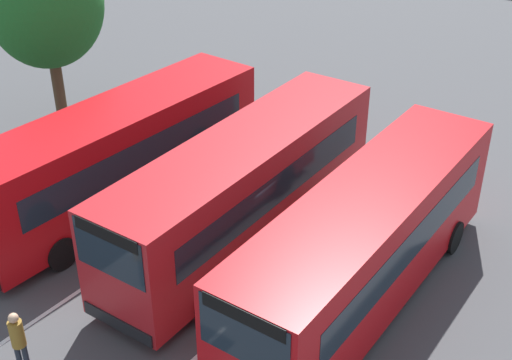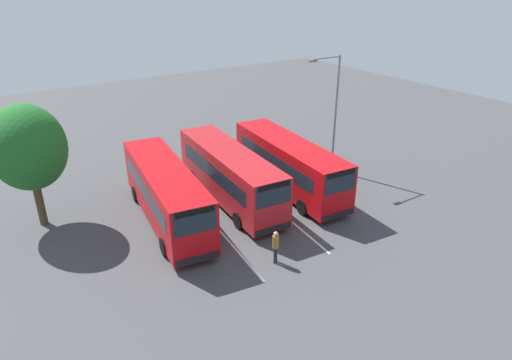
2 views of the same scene
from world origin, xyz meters
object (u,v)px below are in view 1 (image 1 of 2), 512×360
Objects in this scene: bus_center_left at (244,186)px; depot_tree at (46,5)px; pedestrian at (18,339)px; bus_center_right at (366,241)px; bus_far_left at (118,154)px.

bus_center_left is 1.52× the size of depot_tree.
bus_center_right is at bearing -73.21° from pedestrian.
bus_center_right is at bearing 94.31° from bus_far_left.
bus_center_left is 11.26m from depot_tree.
bus_far_left is 1.01× the size of bus_center_left.
bus_center_left is at bearing -44.32° from pedestrian.
bus_center_left is (-0.22, 4.33, 0.00)m from bus_far_left.
bus_far_left reaches higher than pedestrian.
bus_center_right is 1.52× the size of depot_tree.
pedestrian is (6.19, -5.66, -0.78)m from bus_center_right.
depot_tree is at bearing -101.11° from bus_center_right.
bus_center_right is 6.07× the size of pedestrian.
depot_tree is at bearing -113.14° from bus_far_left.
depot_tree is (-3.68, -6.01, 2.82)m from bus_far_left.
bus_center_right is at bearing 73.38° from depot_tree.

